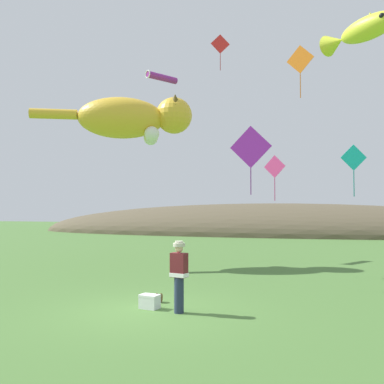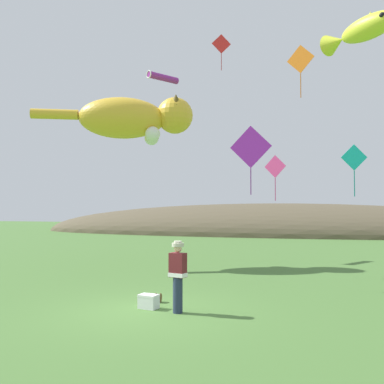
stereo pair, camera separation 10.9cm
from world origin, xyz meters
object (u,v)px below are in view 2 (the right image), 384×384
at_px(picnic_cooler, 149,301).
at_px(kite_giant_cat, 134,119).
at_px(kite_diamond_pink, 275,167).
at_px(kite_spool, 158,298).
at_px(kite_tube_streamer, 163,78).
at_px(kite_diamond_violet, 251,147).
at_px(festival_attendant, 178,274).
at_px(kite_fish_windsock, 361,31).
at_px(kite_diamond_orange, 300,60).
at_px(kite_diamond_red, 221,44).
at_px(kite_diamond_teal, 354,158).

relative_size(picnic_cooler, kite_giant_cat, 0.08).
bearing_deg(kite_diamond_pink, kite_giant_cat, 169.57).
relative_size(kite_spool, kite_tube_streamer, 0.14).
bearing_deg(picnic_cooler, kite_diamond_pink, 67.97).
bearing_deg(kite_tube_streamer, kite_diamond_violet, -51.53).
bearing_deg(kite_giant_cat, festival_attendant, -59.41).
height_order(kite_fish_windsock, kite_diamond_violet, kite_fish_windsock).
distance_m(kite_diamond_orange, kite_diamond_violet, 4.03).
bearing_deg(kite_diamond_red, kite_giant_cat, -133.47).
bearing_deg(kite_diamond_red, kite_diamond_orange, -54.74).
bearing_deg(kite_spool, festival_attendant, -47.85).
bearing_deg(festival_attendant, kite_diamond_violet, 73.66).
bearing_deg(kite_fish_windsock, kite_diamond_teal, 116.18).
bearing_deg(kite_giant_cat, kite_diamond_orange, -17.15).
bearing_deg(festival_attendant, kite_diamond_teal, 50.39).
distance_m(kite_fish_windsock, kite_tube_streamer, 11.49).
bearing_deg(picnic_cooler, kite_diamond_violet, 62.08).
xyz_separation_m(kite_fish_windsock, kite_diamond_red, (-6.22, 6.56, 2.65)).
bearing_deg(festival_attendant, kite_diamond_pink, 75.20).
relative_size(picnic_cooler, kite_diamond_pink, 0.30).
bearing_deg(kite_giant_cat, picnic_cooler, -63.52).
bearing_deg(kite_tube_streamer, kite_fish_windsock, -34.17).
distance_m(kite_spool, kite_fish_windsock, 11.04).
bearing_deg(festival_attendant, kite_giant_cat, 120.59).
bearing_deg(kite_diamond_violet, kite_spool, -123.40).
xyz_separation_m(festival_attendant, kite_diamond_orange, (2.85, 5.72, 7.05)).
xyz_separation_m(kite_diamond_teal, kite_diamond_red, (-5.99, 6.08, 6.92)).
relative_size(kite_giant_cat, kite_fish_windsock, 2.59).
bearing_deg(kite_diamond_pink, kite_diamond_red, 123.39).
relative_size(kite_fish_windsock, kite_diamond_red, 1.38).
bearing_deg(kite_diamond_teal, kite_spool, -140.13).
height_order(kite_tube_streamer, kite_diamond_orange, kite_tube_streamer).
xyz_separation_m(kite_giant_cat, kite_diamond_orange, (7.62, -2.35, 1.25)).
relative_size(festival_attendant, kite_fish_windsock, 0.66).
distance_m(festival_attendant, kite_diamond_pink, 7.81).
bearing_deg(kite_spool, kite_diamond_pink, 65.31).
xyz_separation_m(kite_diamond_teal, kite_diamond_pink, (-2.81, 1.27, -0.12)).
xyz_separation_m(kite_spool, kite_fish_windsock, (5.75, 4.13, 8.47)).
bearing_deg(kite_spool, kite_giant_cat, 118.70).
distance_m(kite_tube_streamer, kite_diamond_red, 3.59).
height_order(kite_spool, kite_fish_windsock, kite_fish_windsock).
height_order(kite_spool, picnic_cooler, picnic_cooler).
distance_m(festival_attendant, kite_spool, 1.56).
height_order(kite_spool, kite_giant_cat, kite_giant_cat).
distance_m(kite_spool, kite_diamond_violet, 5.94).
distance_m(kite_spool, kite_giant_cat, 10.45).
relative_size(kite_diamond_orange, kite_diamond_pink, 1.08).
height_order(festival_attendant, kite_diamond_violet, kite_diamond_violet).
relative_size(kite_diamond_red, kite_diamond_pink, 1.07).
bearing_deg(kite_diamond_violet, kite_giant_cat, 147.16).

